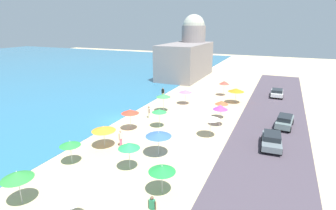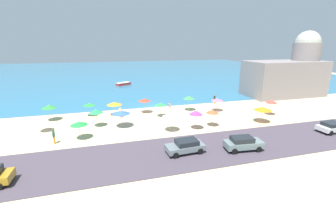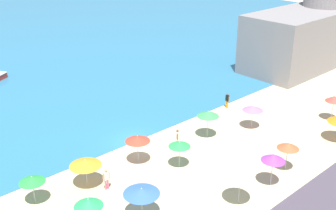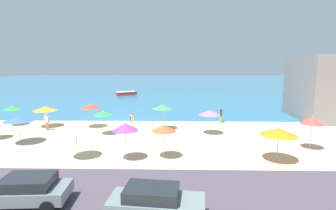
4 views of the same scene
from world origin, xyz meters
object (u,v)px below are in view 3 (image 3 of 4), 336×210
at_px(beach_umbrella_0, 32,180).
at_px(beach_umbrella_6, 288,146).
at_px(harbor_fortress, 308,30).
at_px(beach_umbrella_7, 208,114).
at_px(bather_1, 106,178).
at_px(bather_0, 227,100).
at_px(bather_2, 177,137).
at_px(beach_umbrella_8, 85,163).
at_px(beach_umbrella_14, 179,144).
at_px(beach_umbrella_11, 141,191).
at_px(beach_umbrella_2, 88,203).
at_px(beach_umbrella_15, 253,108).
at_px(beach_umbrella_10, 334,99).
at_px(beach_umbrella_1, 138,139).
at_px(beach_umbrella_13, 273,158).
at_px(beach_umbrella_9, 240,176).

height_order(beach_umbrella_0, beach_umbrella_6, beach_umbrella_6).
xyz_separation_m(beach_umbrella_0, harbor_fortress, (42.24, 4.31, 2.96)).
distance_m(beach_umbrella_7, bather_1, 11.65).
relative_size(bather_0, bather_2, 1.05).
distance_m(beach_umbrella_8, beach_umbrella_14, 7.45).
distance_m(beach_umbrella_7, beach_umbrella_11, 12.71).
bearing_deg(harbor_fortress, beach_umbrella_0, -174.17).
xyz_separation_m(beach_umbrella_2, bather_0, (21.49, 6.92, -1.29)).
xyz_separation_m(beach_umbrella_15, bather_0, (1.92, 4.67, -1.10)).
bearing_deg(beach_umbrella_6, harbor_fortress, 28.31).
bearing_deg(beach_umbrella_10, beach_umbrella_6, -169.23).
relative_size(beach_umbrella_2, beach_umbrella_8, 1.08).
relative_size(beach_umbrella_0, harbor_fortress, 0.13).
relative_size(beach_umbrella_6, beach_umbrella_15, 1.07).
relative_size(beach_umbrella_6, beach_umbrella_10, 0.94).
height_order(beach_umbrella_1, beach_umbrella_8, beach_umbrella_1).
bearing_deg(beach_umbrella_13, beach_umbrella_15, 45.72).
relative_size(beach_umbrella_9, beach_umbrella_14, 1.08).
bearing_deg(beach_umbrella_9, harbor_fortress, 23.78).
bearing_deg(bather_0, beach_umbrella_15, -112.40).
bearing_deg(beach_umbrella_15, beach_umbrella_6, -122.31).
height_order(bather_1, bather_2, bather_1).
relative_size(beach_umbrella_2, beach_umbrella_14, 1.12).
relative_size(beach_umbrella_1, beach_umbrella_9, 1.02).
bearing_deg(beach_umbrella_1, beach_umbrella_0, 175.43).
relative_size(beach_umbrella_1, beach_umbrella_6, 1.02).
bearing_deg(beach_umbrella_0, beach_umbrella_6, -29.53).
bearing_deg(bather_2, beach_umbrella_11, -146.98).
bearing_deg(beach_umbrella_15, beach_umbrella_14, -177.66).
distance_m(beach_umbrella_2, bather_0, 22.61).
height_order(beach_umbrella_6, beach_umbrella_15, beach_umbrella_6).
relative_size(beach_umbrella_13, beach_umbrella_15, 1.17).
bearing_deg(beach_umbrella_9, beach_umbrella_6, 1.95).
bearing_deg(beach_umbrella_0, beach_umbrella_13, -35.08).
bearing_deg(beach_umbrella_1, beach_umbrella_15, -10.81).
height_order(beach_umbrella_11, beach_umbrella_13, beach_umbrella_13).
height_order(beach_umbrella_7, bather_1, beach_umbrella_7).
bearing_deg(beach_umbrella_10, beach_umbrella_9, -172.29).
xyz_separation_m(beach_umbrella_2, beach_umbrella_10, (26.87, -2.04, 0.05)).
xyz_separation_m(beach_umbrella_2, beach_umbrella_15, (19.56, 2.25, -0.20)).
bearing_deg(beach_umbrella_0, bather_0, 4.22).
bearing_deg(bather_1, beach_umbrella_13, -39.89).
bearing_deg(beach_umbrella_10, beach_umbrella_2, 175.67).
relative_size(beach_umbrella_8, beach_umbrella_9, 0.96).
relative_size(beach_umbrella_14, beach_umbrella_15, 0.99).
relative_size(beach_umbrella_6, bather_1, 1.45).
bearing_deg(bather_0, beach_umbrella_11, -156.18).
xyz_separation_m(beach_umbrella_10, bather_1, (-23.40, 5.25, -1.34)).
xyz_separation_m(beach_umbrella_9, harbor_fortress, (31.70, 13.97, 2.67)).
xyz_separation_m(beach_umbrella_7, beach_umbrella_14, (-5.46, -1.99, -0.29)).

